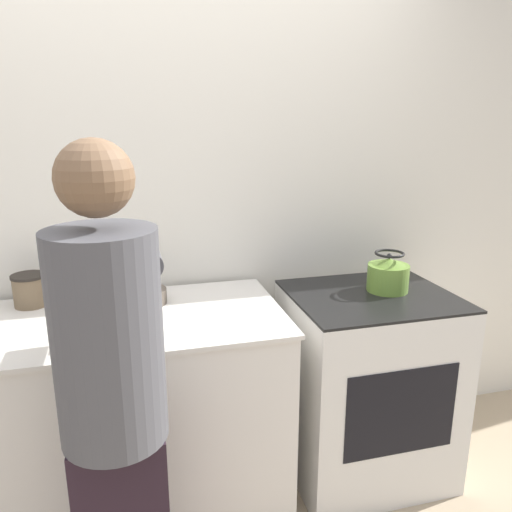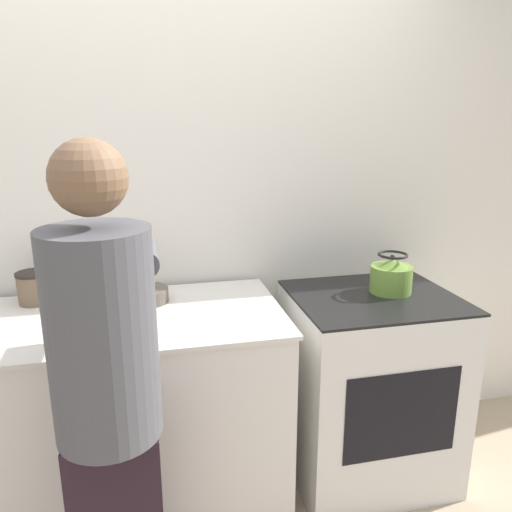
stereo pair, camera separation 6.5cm
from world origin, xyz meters
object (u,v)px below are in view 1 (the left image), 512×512
object	(u,v)px
person	(113,394)
knife	(107,332)
oven	(366,384)
canister_jar	(30,290)
bowl_prep	(145,296)
kettle	(388,275)
cutting_board	(99,336)

from	to	relation	value
person	knife	distance (m)	0.40
oven	person	world-z (taller)	person
canister_jar	knife	bearing A→B (deg)	-53.06
person	bowl_prep	bearing A→B (deg)	79.61
oven	bowl_prep	xyz separation A→B (m)	(-1.00, 0.18, 0.48)
knife	kettle	size ratio (longest dim) A/B	1.30
person	canister_jar	size ratio (longest dim) A/B	11.38
cutting_board	knife	size ratio (longest dim) A/B	1.16
oven	bowl_prep	world-z (taller)	bowl_prep
bowl_prep	canister_jar	bearing A→B (deg)	168.24
canister_jar	bowl_prep	bearing A→B (deg)	-11.76
oven	cutting_board	size ratio (longest dim) A/B	3.21
canister_jar	person	bearing A→B (deg)	-67.22
oven	person	size ratio (longest dim) A/B	0.56
knife	kettle	bearing A→B (deg)	20.47
oven	bowl_prep	size ratio (longest dim) A/B	4.89
oven	kettle	bearing A→B (deg)	18.62
bowl_prep	oven	bearing A→B (deg)	-10.06
knife	canister_jar	xyz separation A→B (m)	(-0.32, 0.43, 0.05)
knife	kettle	xyz separation A→B (m)	(1.25, 0.18, 0.07)
oven	cutting_board	world-z (taller)	cutting_board
cutting_board	bowl_prep	bearing A→B (deg)	60.19
person	bowl_prep	distance (m)	0.74
person	bowl_prep	xyz separation A→B (m)	(0.13, 0.72, 0.04)
knife	person	bearing A→B (deg)	-74.53
cutting_board	knife	bearing A→B (deg)	-12.00
kettle	canister_jar	bearing A→B (deg)	171.10
oven	bowl_prep	distance (m)	1.12
cutting_board	canister_jar	world-z (taller)	canister_jar
person	bowl_prep	world-z (taller)	person
knife	kettle	distance (m)	1.26
knife	bowl_prep	xyz separation A→B (m)	(0.16, 0.33, 0.01)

